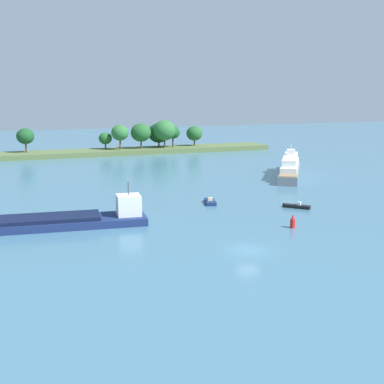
{
  "coord_description": "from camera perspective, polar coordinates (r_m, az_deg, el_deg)",
  "views": [
    {
      "loc": [
        -25.44,
        -49.25,
        17.69
      ],
      "look_at": [
        3.84,
        28.4,
        1.2
      ],
      "focal_mm": 47.13,
      "sensor_mm": 36.0,
      "label": 1
    }
  ],
  "objects": [
    {
      "name": "cargo_barge",
      "position": [
        69.83,
        -17.43,
        -3.24
      ],
      "size": [
        31.79,
        9.03,
        5.62
      ],
      "color": "navy",
      "rests_on": "ground"
    },
    {
      "name": "fishing_skiff",
      "position": [
        81.46,
        2.07,
        -1.1
      ],
      "size": [
        2.67,
        4.53,
        1.04
      ],
      "color": "navy",
      "rests_on": "ground"
    },
    {
      "name": "channel_buoy_red",
      "position": [
        68.13,
        11.33,
        -3.33
      ],
      "size": [
        0.7,
        0.7,
        1.9
      ],
      "color": "red",
      "rests_on": "ground"
    },
    {
      "name": "treeline_island",
      "position": [
        149.98,
        -6.06,
        5.62
      ],
      "size": [
        84.5,
        11.27,
        9.56
      ],
      "color": "#566B3D",
      "rests_on": "ground"
    },
    {
      "name": "small_motorboat",
      "position": [
        79.89,
        11.8,
        -1.59
      ],
      "size": [
        3.6,
        3.67,
        1.0
      ],
      "color": "black",
      "rests_on": "ground"
    },
    {
      "name": "white_riverboat",
      "position": [
        109.79,
        11.01,
        2.74
      ],
      "size": [
        16.86,
        22.75,
        6.81
      ],
      "color": "slate",
      "rests_on": "ground"
    },
    {
      "name": "ground_plane",
      "position": [
        58.19,
        6.39,
        -6.53
      ],
      "size": [
        400.0,
        400.0,
        0.0
      ],
      "primitive_type": "plane",
      "color": "teal"
    }
  ]
}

